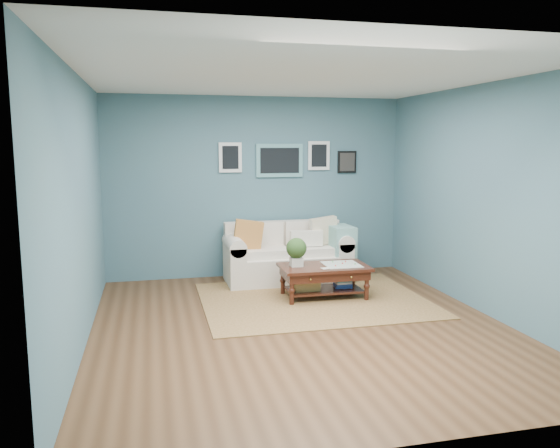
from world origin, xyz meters
name	(u,v)px	position (x,y,z in m)	size (l,w,h in m)	color
room_shell	(301,204)	(0.01, 0.06, 1.36)	(5.00, 5.02, 2.70)	brown
area_rug	(314,300)	(0.43, 0.93, 0.01)	(2.85, 2.28, 0.01)	brown
loveseat	(292,254)	(0.43, 2.02, 0.39)	(1.84, 0.84, 0.95)	silver
coffee_table	(319,271)	(0.54, 1.03, 0.35)	(1.15, 0.69, 0.80)	black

